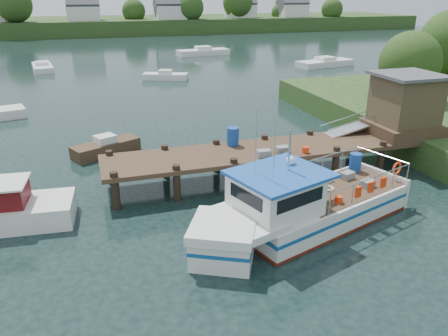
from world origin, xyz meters
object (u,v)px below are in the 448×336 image
object	(u,v)px
dock	(360,122)
lobster_boat	(299,208)
moored_rowboat	(106,147)
moored_d	(42,67)
moored_b	(165,76)
moored_far	(203,52)
moored_c	(325,63)

from	to	relation	value
dock	lobster_boat	world-z (taller)	lobster_boat
moored_rowboat	moored_d	distance (m)	30.48
moored_rowboat	moored_d	bearing A→B (deg)	104.02
moored_b	moored_rowboat	bearing A→B (deg)	-121.46
moored_b	lobster_boat	bearing A→B (deg)	-103.87
dock	moored_d	size ratio (longest dim) A/B	2.80
moored_d	moored_rowboat	bearing A→B (deg)	-57.70
dock	moored_d	distance (m)	39.42
moored_b	moored_d	size ratio (longest dim) A/B	0.78
lobster_boat	moored_rowboat	world-z (taller)	lobster_boat
moored_d	moored_b	bearing A→B (deg)	-15.97
dock	moored_far	distance (m)	42.34
moored_rowboat	dock	bearing A→B (deg)	-19.85
moored_c	moored_d	size ratio (longest dim) A/B	1.25
moored_c	moored_d	distance (m)	32.28
dock	lobster_boat	bearing A→B (deg)	-138.96
moored_d	moored_c	bearing A→B (deg)	9.97
dock	moored_b	bearing A→B (deg)	100.95
dock	moored_d	world-z (taller)	dock
dock	moored_b	world-z (taller)	dock
dock	moored_b	distance (m)	26.35
dock	lobster_boat	xyz separation A→B (m)	(-5.75, -5.00, -1.39)
moored_rowboat	moored_far	size ratio (longest dim) A/B	0.52
dock	moored_c	xyz separation A→B (m)	(14.42, 28.35, -1.83)
moored_rowboat	moored_b	size ratio (longest dim) A/B	0.82
moored_far	moored_rowboat	bearing A→B (deg)	-133.84
moored_b	moored_c	world-z (taller)	moored_c
moored_b	moored_d	distance (m)	15.48
moored_b	moored_far	bearing A→B (deg)	50.62
moored_b	dock	bearing A→B (deg)	-91.52
moored_far	lobster_boat	bearing A→B (deg)	-122.08
moored_far	moored_b	bearing A→B (deg)	-138.11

